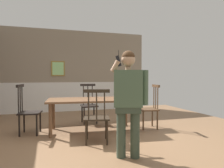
{
  "coord_description": "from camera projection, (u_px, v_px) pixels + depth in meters",
  "views": [
    {
      "loc": [
        -0.8,
        -3.73,
        1.23
      ],
      "look_at": [
        0.27,
        -0.34,
        1.1
      ],
      "focal_mm": 33.15,
      "sensor_mm": 36.0,
      "label": 1
    }
  ],
  "objects": [
    {
      "name": "person_figure",
      "position": [
        129.0,
        97.0,
        3.11
      ],
      "size": [
        0.56,
        0.36,
        1.62
      ],
      "rotation": [
        0.0,
        0.0,
        2.79
      ],
      "color": "#3A493A",
      "rests_on": "ground_plane"
    },
    {
      "name": "chair_at_table_head",
      "position": [
        28.0,
        111.0,
        4.4
      ],
      "size": [
        0.5,
        0.5,
        1.07
      ],
      "rotation": [
        0.0,
        0.0,
        4.54
      ],
      "color": "black",
      "rests_on": "ground_plane"
    },
    {
      "name": "chair_near_window",
      "position": [
        89.0,
        105.0,
        5.49
      ],
      "size": [
        0.41,
        0.41,
        1.03
      ],
      "rotation": [
        0.0,
        0.0,
        3.14
      ],
      "color": "black",
      "rests_on": "ground_plane"
    },
    {
      "name": "dining_table",
      "position": [
        92.0,
        102.0,
        4.65
      ],
      "size": [
        2.05,
        1.13,
        0.73
      ],
      "rotation": [
        0.0,
        0.0,
        -0.11
      ],
      "color": "brown",
      "rests_on": "ground_plane"
    },
    {
      "name": "room_back_partition",
      "position": [
        70.0,
        72.0,
        7.36
      ],
      "size": [
        5.53,
        0.17,
        2.86
      ],
      "color": "gray",
      "rests_on": "ground_plane"
    },
    {
      "name": "chair_opposite_corner",
      "position": [
        150.0,
        108.0,
        4.92
      ],
      "size": [
        0.48,
        0.48,
        1.04
      ],
      "rotation": [
        0.0,
        0.0,
        1.42
      ],
      "color": "#513823",
      "rests_on": "ground_plane"
    },
    {
      "name": "ground_plane",
      "position": [
        93.0,
        143.0,
        3.84
      ],
      "size": [
        8.24,
        8.24,
        0.0
      ],
      "primitive_type": "plane",
      "color": "#846042"
    },
    {
      "name": "chair_by_doorway",
      "position": [
        97.0,
        117.0,
        3.83
      ],
      "size": [
        0.56,
        0.56,
        1.01
      ],
      "rotation": [
        0.0,
        0.0,
        -0.23
      ],
      "color": "#2D2319",
      "rests_on": "ground_plane"
    }
  ]
}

